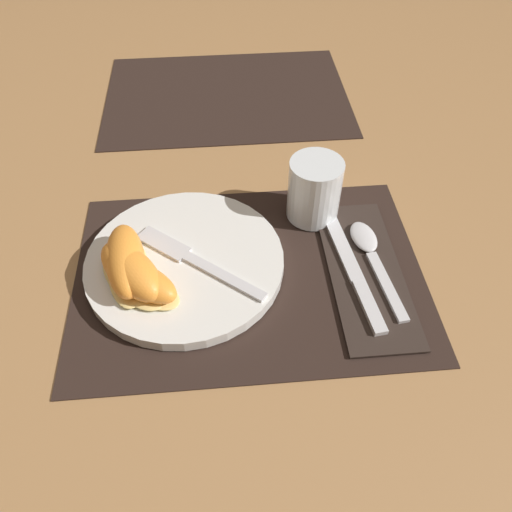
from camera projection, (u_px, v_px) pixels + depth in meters
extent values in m
plane|color=#A37547|center=(249.00, 274.00, 0.66)|extent=(3.00, 3.00, 0.00)
cube|color=black|center=(249.00, 273.00, 0.66)|extent=(0.46, 0.32, 0.00)
cube|color=black|center=(227.00, 95.00, 0.95)|extent=(0.46, 0.32, 0.00)
cylinder|color=white|center=(185.00, 262.00, 0.66)|extent=(0.26, 0.26, 0.02)
cylinder|color=silver|center=(314.00, 190.00, 0.70)|extent=(0.07, 0.07, 0.09)
cylinder|color=yellow|center=(312.00, 207.00, 0.72)|extent=(0.06, 0.06, 0.03)
cube|color=#2D231E|center=(365.00, 271.00, 0.66)|extent=(0.09, 0.25, 0.00)
cube|color=silver|center=(369.00, 307.00, 0.61)|extent=(0.03, 0.08, 0.01)
cube|color=silver|center=(343.00, 248.00, 0.68)|extent=(0.03, 0.12, 0.01)
cube|color=silver|center=(387.00, 286.00, 0.63)|extent=(0.03, 0.11, 0.01)
ellipsoid|color=silver|center=(364.00, 237.00, 0.69)|extent=(0.04, 0.06, 0.01)
cube|color=silver|center=(224.00, 276.00, 0.63)|extent=(0.10, 0.09, 0.00)
cube|color=silver|center=(163.00, 244.00, 0.66)|extent=(0.08, 0.07, 0.00)
ellipsoid|color=#F4DB84|center=(128.00, 271.00, 0.63)|extent=(0.07, 0.13, 0.01)
ellipsoid|color=orange|center=(125.00, 261.00, 0.62)|extent=(0.06, 0.12, 0.05)
ellipsoid|color=#F4DB84|center=(134.00, 280.00, 0.62)|extent=(0.11, 0.13, 0.01)
ellipsoid|color=orange|center=(131.00, 271.00, 0.61)|extent=(0.11, 0.12, 0.05)
ellipsoid|color=#F4DB84|center=(146.00, 289.00, 0.61)|extent=(0.11, 0.10, 0.01)
ellipsoid|color=orange|center=(144.00, 282.00, 0.60)|extent=(0.10, 0.09, 0.04)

